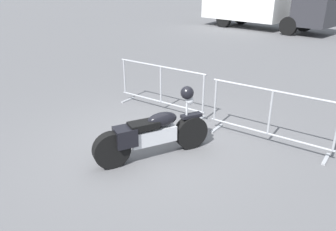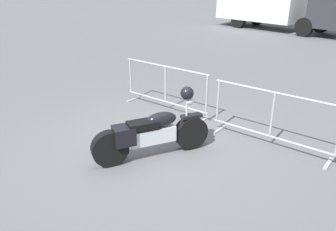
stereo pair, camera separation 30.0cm
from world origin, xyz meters
name	(u,v)px [view 1 (the left image)]	position (x,y,z in m)	size (l,w,h in m)	color
ground_plane	(155,143)	(0.00, 0.00, 0.00)	(120.00, 120.00, 0.00)	#5B5B5E
motorcycle	(153,133)	(0.30, -0.37, 0.46)	(1.02, 2.01, 1.20)	black
crowd_barrier_near	(161,87)	(-1.02, 1.37, 0.56)	(2.36, 0.59, 1.07)	#9EA0A5
crowd_barrier_far	(270,116)	(1.63, 1.37, 0.56)	(2.36, 0.59, 1.07)	#9EA0A5
box_truck	(259,0)	(-5.10, 14.94, 1.64)	(7.88, 3.00, 2.98)	white
parked_car_white	(223,2)	(-12.68, 23.55, 0.75)	(1.98, 4.45, 1.48)	white
parked_car_yellow	(250,3)	(-10.01, 23.70, 0.75)	(1.98, 4.44, 1.48)	yellow
parked_car_green	(280,4)	(-7.35, 23.74, 0.76)	(2.01, 4.52, 1.51)	#236B38
parked_car_silver	(313,7)	(-4.68, 23.90, 0.70)	(1.84, 4.13, 1.38)	#B7BABF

